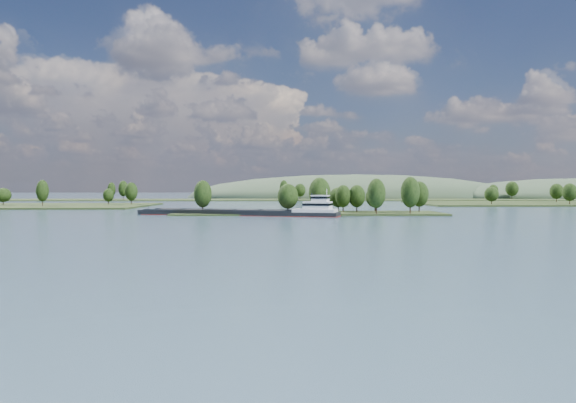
{
  "coord_description": "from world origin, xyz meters",
  "views": [
    {
      "loc": [
        -9.81,
        -31.05,
        10.22
      ],
      "look_at": [
        -8.14,
        130.0,
        6.0
      ],
      "focal_mm": 35.0,
      "sensor_mm": 36.0,
      "label": 1
    }
  ],
  "objects": [
    {
      "name": "cargo_barge",
      "position": [
        -21.14,
        168.78,
        1.27
      ],
      "size": [
        74.1,
        28.47,
        10.07
      ],
      "color": "black",
      "rests_on": "ground"
    },
    {
      "name": "back_shoreline",
      "position": [
        9.36,
        399.82,
        0.77
      ],
      "size": [
        900.0,
        60.0,
        15.83
      ],
      "color": "black",
      "rests_on": "ground"
    },
    {
      "name": "ground",
      "position": [
        0.0,
        120.0,
        0.0
      ],
      "size": [
        1800.0,
        1800.0,
        0.0
      ],
      "primitive_type": "plane",
      "color": "#395464",
      "rests_on": "ground"
    },
    {
      "name": "tree_island",
      "position": [
        7.51,
        178.66,
        4.14
      ],
      "size": [
        100.0,
        30.79,
        14.47
      ],
      "color": "black",
      "rests_on": "ground"
    },
    {
      "name": "hill_west",
      "position": [
        60.0,
        500.0,
        0.0
      ],
      "size": [
        320.0,
        160.0,
        44.0
      ],
      "primitive_type": "ellipsoid",
      "color": "#32452F",
      "rests_on": "ground"
    }
  ]
}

